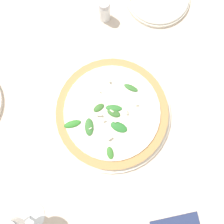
{
  "coord_description": "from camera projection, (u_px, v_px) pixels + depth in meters",
  "views": [
    {
      "loc": [
        0.01,
        0.07,
        0.58
      ],
      "look_at": [
        -0.02,
        -0.02,
        0.03
      ],
      "focal_mm": 35.0,
      "sensor_mm": 36.0,
      "label": 1
    }
  ],
  "objects": [
    {
      "name": "shaker_pepper",
      "position": [
        104.0,
        11.0,
        0.6
      ],
      "size": [
        0.03,
        0.03,
        0.07
      ],
      "color": "silver",
      "rests_on": "ground_plane"
    },
    {
      "name": "ground_plane",
      "position": [
        108.0,
        122.0,
        0.58
      ],
      "size": [
        6.0,
        6.0,
        0.0
      ],
      "primitive_type": "plane",
      "color": "beige"
    },
    {
      "name": "pizza_arugula_main",
      "position": [
        112.0,
        113.0,
        0.57
      ],
      "size": [
        0.31,
        0.31,
        0.05
      ],
      "color": "silver",
      "rests_on": "ground_plane"
    }
  ]
}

